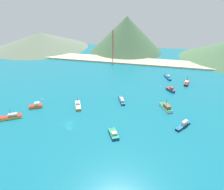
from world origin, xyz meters
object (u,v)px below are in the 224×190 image
object	(u,v)px
buoy_0	(42,99)
fishing_boat_1	(122,100)
fishing_boat_5	(168,77)
fishing_boat_9	(166,107)
fishing_boat_3	(78,105)
fishing_boat_8	(36,106)
buoy_1	(160,87)
fishing_boat_2	(114,134)
radio_tower	(113,46)
fishing_boat_0	(187,83)
fishing_boat_4	(11,117)
fishing_boat_10	(171,90)
fishing_boat_7	(183,125)

from	to	relation	value
buoy_0	fishing_boat_1	bearing A→B (deg)	11.29
fishing_boat_5	fishing_boat_9	distance (m)	45.74
fishing_boat_3	fishing_boat_8	size ratio (longest dim) A/B	1.33
fishing_boat_8	buoy_1	size ratio (longest dim) A/B	9.99
fishing_boat_2	fishing_boat_5	bearing A→B (deg)	72.42
fishing_boat_3	fishing_boat_9	size ratio (longest dim) A/B	0.92
radio_tower	fishing_boat_9	bearing A→B (deg)	-58.70
fishing_boat_1	buoy_0	world-z (taller)	fishing_boat_1
buoy_0	radio_tower	bearing A→B (deg)	75.48
fishing_boat_5	fishing_boat_0	bearing A→B (deg)	-33.09
fishing_boat_5	buoy_1	world-z (taller)	fishing_boat_5
fishing_boat_5	radio_tower	distance (m)	61.16
fishing_boat_4	buoy_1	size ratio (longest dim) A/B	14.65
fishing_boat_9	buoy_1	size ratio (longest dim) A/B	14.46
fishing_boat_0	fishing_boat_1	size ratio (longest dim) A/B	0.85
fishing_boat_8	buoy_0	size ratio (longest dim) A/B	7.89
fishing_boat_4	radio_tower	xyz separation A→B (m)	(26.32, 106.42, 13.33)
fishing_boat_0	fishing_boat_2	bearing A→B (deg)	-118.53
fishing_boat_10	buoy_0	size ratio (longest dim) A/B	7.10
fishing_boat_1	fishing_boat_0	bearing A→B (deg)	42.11
fishing_boat_1	fishing_boat_4	size ratio (longest dim) A/B	1.04
buoy_0	buoy_1	size ratio (longest dim) A/B	1.27
fishing_boat_3	fishing_boat_10	size ratio (longest dim) A/B	1.48
fishing_boat_2	fishing_boat_10	xyz separation A→B (m)	(24.93, 51.90, 0.30)
fishing_boat_5	buoy_1	bearing A→B (deg)	-105.56
fishing_boat_8	buoy_1	xyz separation A→B (m)	(65.03, 43.35, -0.89)
fishing_boat_5	fishing_boat_9	size ratio (longest dim) A/B	0.99
fishing_boat_3	buoy_1	xyz separation A→B (m)	(43.31, 37.31, -0.77)
fishing_boat_2	buoy_1	world-z (taller)	fishing_boat_2
fishing_boat_8	buoy_0	bearing A→B (deg)	101.86
fishing_boat_4	fishing_boat_5	bearing A→B (deg)	43.95
fishing_boat_5	fishing_boat_10	size ratio (longest dim) A/B	1.59
fishing_boat_0	buoy_0	xyz separation A→B (m)	(-84.03, -43.93, -0.78)
fishing_boat_3	fishing_boat_10	world-z (taller)	fishing_boat_3
buoy_0	fishing_boat_5	bearing A→B (deg)	35.99
fishing_boat_2	fishing_boat_9	bearing A→B (deg)	52.25
fishing_boat_2	fishing_boat_5	xyz separation A→B (m)	(23.48, 74.09, 0.13)
fishing_boat_3	fishing_boat_4	size ratio (longest dim) A/B	0.91
fishing_boat_8	fishing_boat_10	bearing A→B (deg)	28.31
fishing_boat_9	buoy_0	bearing A→B (deg)	-174.87
fishing_boat_1	buoy_0	distance (m)	46.38
fishing_boat_1	fishing_boat_4	bearing A→B (deg)	-148.73
fishing_boat_5	buoy_0	size ratio (longest dim) A/B	11.28
fishing_boat_2	fishing_boat_5	distance (m)	77.72
buoy_1	fishing_boat_2	bearing A→B (deg)	-108.18
fishing_boat_8	fishing_boat_7	bearing A→B (deg)	0.19
fishing_boat_10	radio_tower	xyz separation A→B (m)	(-50.99, 55.49, 13.16)
fishing_boat_0	fishing_boat_1	bearing A→B (deg)	-137.89
fishing_boat_5	fishing_boat_10	world-z (taller)	fishing_boat_10
radio_tower	fishing_boat_8	bearing A→B (deg)	-102.20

